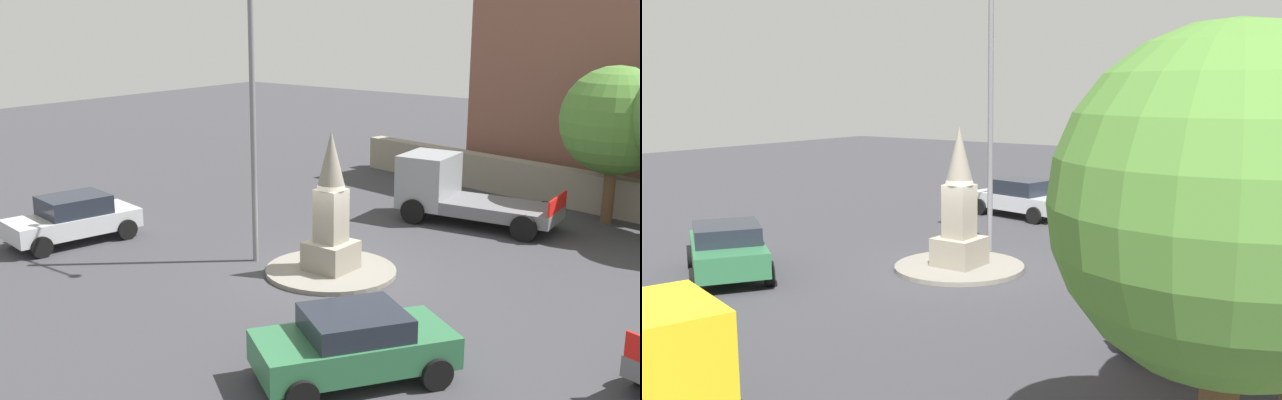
# 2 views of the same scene
# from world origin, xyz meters

# --- Properties ---
(ground_plane) EXTENTS (80.00, 80.00, 0.00)m
(ground_plane) POSITION_xyz_m (0.00, 0.00, 0.00)
(ground_plane) COLOR #38383D
(traffic_island) EXTENTS (3.60, 3.60, 0.13)m
(traffic_island) POSITION_xyz_m (0.00, 0.00, 0.06)
(traffic_island) COLOR gray
(traffic_island) RESTS_ON ground
(monument) EXTENTS (1.20, 1.20, 3.83)m
(monument) POSITION_xyz_m (0.00, 0.00, 1.72)
(monument) COLOR gray
(monument) RESTS_ON traffic_island
(streetlamp) EXTENTS (3.27, 0.28, 8.95)m
(streetlamp) POSITION_xyz_m (-2.35, -0.48, 5.33)
(streetlamp) COLOR slate
(streetlamp) RESTS_ON ground
(car_green_passing) EXTENTS (3.60, 4.19, 1.42)m
(car_green_passing) POSITION_xyz_m (4.07, -4.66, 0.75)
(car_green_passing) COLOR #2D6B42
(car_green_passing) RESTS_ON ground
(car_silver_near_island) EXTENTS (2.50, 4.16, 1.47)m
(car_silver_near_island) POSITION_xyz_m (-8.05, -2.58, 0.76)
(car_silver_near_island) COLOR #B7BABF
(car_silver_near_island) RESTS_ON ground
(truck_grey_approaching) EXTENTS (5.44, 2.70, 2.23)m
(truck_grey_approaching) POSITION_xyz_m (0.17, 6.76, 1.04)
(truck_grey_approaching) COLOR gray
(truck_grey_approaching) RESTS_ON ground
(tree_mid_cluster) EXTENTS (3.57, 3.57, 5.61)m
(tree_mid_cluster) POSITION_xyz_m (8.54, 9.03, 3.80)
(tree_mid_cluster) COLOR brown
(tree_mid_cluster) RESTS_ON ground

